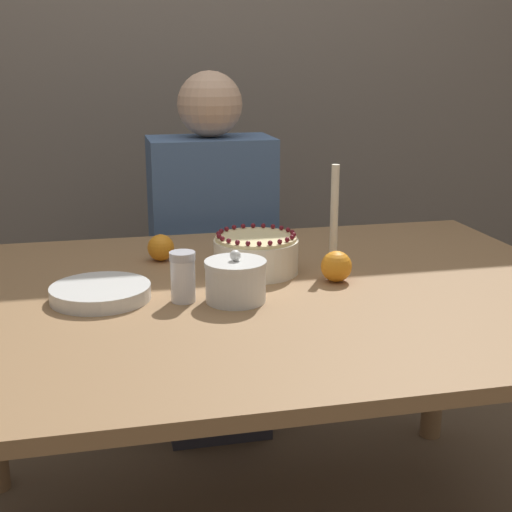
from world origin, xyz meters
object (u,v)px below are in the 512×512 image
sugar_bowl (236,281)px  sugar_shaker (183,276)px  person_man_blue_shirt (214,280)px  candle (334,226)px  cake (256,254)px

sugar_bowl → sugar_shaker: size_ratio=1.22×
person_man_blue_shirt → candle: bearing=108.7°
candle → person_man_blue_shirt: (-0.21, 0.61, -0.32)m
candle → sugar_bowl: bearing=-144.1°
candle → sugar_shaker: bearing=-155.0°
sugar_shaker → candle: size_ratio=0.43×
sugar_bowl → person_man_blue_shirt: person_man_blue_shirt is taller
cake → sugar_bowl: (-0.09, -0.20, 0.00)m
sugar_bowl → candle: size_ratio=0.52×
cake → candle: bearing=3.8°
candle → person_man_blue_shirt: bearing=108.7°
sugar_bowl → sugar_shaker: bearing=167.8°
sugar_bowl → sugar_shaker: 0.11m
sugar_shaker → candle: bearing=25.0°
sugar_shaker → person_man_blue_shirt: (0.20, 0.80, -0.27)m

